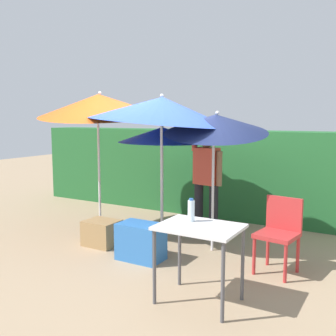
# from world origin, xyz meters

# --- Properties ---
(ground_plane) EXTENTS (24.00, 24.00, 0.00)m
(ground_plane) POSITION_xyz_m (0.00, 0.00, 0.00)
(ground_plane) COLOR #9E8466
(hedge_row) EXTENTS (8.00, 0.70, 1.60)m
(hedge_row) POSITION_xyz_m (0.00, 2.21, 0.80)
(hedge_row) COLOR #23602D
(hedge_row) RESTS_ON ground_plane
(umbrella_rainbow) EXTENTS (1.89, 1.89, 2.34)m
(umbrella_rainbow) POSITION_xyz_m (-1.14, 0.14, 2.02)
(umbrella_rainbow) COLOR silver
(umbrella_rainbow) RESTS_ON ground_plane
(umbrella_orange) EXTENTS (1.44, 1.44, 1.73)m
(umbrella_orange) POSITION_xyz_m (-0.43, 0.86, 1.55)
(umbrella_orange) COLOR silver
(umbrella_orange) RESTS_ON ground_plane
(umbrella_yellow) EXTENTS (1.43, 1.42, 2.04)m
(umbrella_yellow) POSITION_xyz_m (0.76, 0.25, 1.75)
(umbrella_yellow) COLOR silver
(umbrella_yellow) RESTS_ON ground_plane
(umbrella_navy) EXTENTS (2.11, 2.10, 2.23)m
(umbrella_navy) POSITION_xyz_m (-0.07, 0.24, 1.94)
(umbrella_navy) COLOR silver
(umbrella_navy) RESTS_ON ground_plane
(person_vendor) EXTENTS (0.56, 0.28, 1.88)m
(person_vendor) POSITION_xyz_m (0.39, 0.80, 0.93)
(person_vendor) COLOR black
(person_vendor) RESTS_ON ground_plane
(chair_plastic) EXTENTS (0.50, 0.50, 0.89)m
(chair_plastic) POSITION_xyz_m (1.74, -0.06, 0.51)
(chair_plastic) COLOR #B72D2D
(chair_plastic) RESTS_ON ground_plane
(cooler_box) EXTENTS (0.58, 0.37, 0.48)m
(cooler_box) POSITION_xyz_m (0.09, -0.55, 0.24)
(cooler_box) COLOR #2D6BB7
(cooler_box) RESTS_ON ground_plane
(crate_cardboard) EXTENTS (0.48, 0.39, 0.36)m
(crate_cardboard) POSITION_xyz_m (-0.73, -0.35, 0.18)
(crate_cardboard) COLOR #9E7A4C
(crate_cardboard) RESTS_ON ground_plane
(folding_table) EXTENTS (0.80, 0.60, 0.78)m
(folding_table) POSITION_xyz_m (1.25, -1.24, 0.69)
(folding_table) COLOR #4C4C51
(folding_table) RESTS_ON ground_plane
(bottle_water) EXTENTS (0.07, 0.07, 0.24)m
(bottle_water) POSITION_xyz_m (1.11, -1.15, 0.90)
(bottle_water) COLOR silver
(bottle_water) RESTS_ON folding_table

